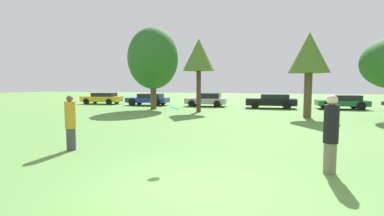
% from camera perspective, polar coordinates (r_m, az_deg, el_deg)
% --- Properties ---
extents(ground_plane, '(120.00, 120.00, 0.00)m').
position_cam_1_polar(ground_plane, '(6.04, 1.37, -16.06)').
color(ground_plane, '#5B8E42').
extents(person_thrower, '(0.34, 0.34, 1.78)m').
position_cam_1_polar(person_thrower, '(10.02, -23.13, -2.73)').
color(person_thrower, '#3F3F47').
rests_on(person_thrower, ground).
extents(person_catcher, '(0.34, 0.34, 1.90)m').
position_cam_1_polar(person_catcher, '(7.58, 26.03, -4.63)').
color(person_catcher, '#726651').
rests_on(person_catcher, ground).
extents(frisbee, '(0.26, 0.26, 0.12)m').
position_cam_1_polar(frisbee, '(7.84, -3.38, -0.01)').
color(frisbee, '#19B2D8').
extents(tree_0, '(4.21, 4.21, 6.82)m').
position_cam_1_polar(tree_0, '(24.42, -7.82, 9.75)').
color(tree_0, brown).
rests_on(tree_0, ground).
extents(tree_1, '(2.40, 2.40, 5.54)m').
position_cam_1_polar(tree_1, '(21.82, 1.36, 10.42)').
color(tree_1, '#473323').
rests_on(tree_1, ground).
extents(tree_2, '(2.53, 2.53, 5.37)m').
position_cam_1_polar(tree_2, '(19.60, 22.40, 9.92)').
color(tree_2, brown).
rests_on(tree_2, ground).
extents(parked_car_yellow, '(4.28, 2.00, 1.20)m').
position_cam_1_polar(parked_car_yellow, '(31.83, -17.52, 1.92)').
color(parked_car_yellow, gold).
rests_on(parked_car_yellow, ground).
extents(parked_car_blue, '(4.22, 2.08, 1.17)m').
position_cam_1_polar(parked_car_blue, '(28.82, -8.70, 1.81)').
color(parked_car_blue, '#1E389E').
rests_on(parked_car_blue, ground).
extents(parked_car_silver, '(3.93, 2.23, 1.27)m').
position_cam_1_polar(parked_car_silver, '(27.26, 3.00, 1.72)').
color(parked_car_silver, '#B2B2B7').
rests_on(parked_car_silver, ground).
extents(parked_car_black, '(4.34, 2.11, 1.24)m').
position_cam_1_polar(parked_car_black, '(25.99, 15.62, 1.40)').
color(parked_car_black, black).
rests_on(parked_car_black, ground).
extents(parked_car_green, '(4.06, 2.18, 1.19)m').
position_cam_1_polar(parked_car_green, '(27.33, 27.91, 1.15)').
color(parked_car_green, '#196633').
rests_on(parked_car_green, ground).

